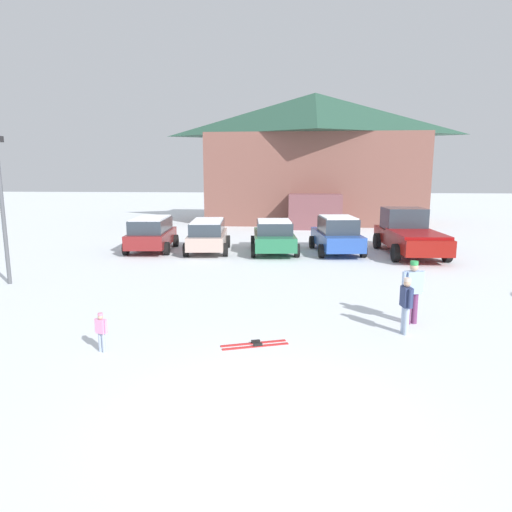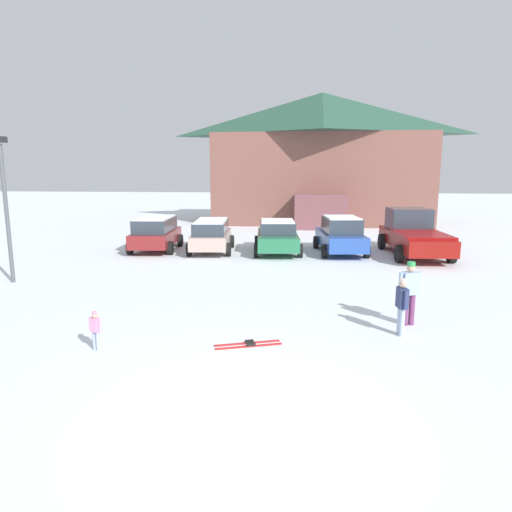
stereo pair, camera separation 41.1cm
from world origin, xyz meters
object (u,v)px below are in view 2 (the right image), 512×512
at_px(parked_green_coupe, 277,236).
at_px(parked_maroon_van, 156,232).
at_px(parked_blue_hatchback, 341,235).
at_px(skier_child_in_pink_snowsuit, 95,329).
at_px(lamp_post, 6,202).
at_px(skier_teen_in_navy_coat, 402,304).
at_px(ski_lodge, 321,158).
at_px(pickup_truck, 413,234).
at_px(parked_beige_suv, 211,234).
at_px(skier_adult_in_blue_parka, 410,290).
at_px(pair_of_skis, 249,344).

bearing_deg(parked_green_coupe, parked_maroon_van, 179.72).
bearing_deg(parked_blue_hatchback, skier_child_in_pink_snowsuit, -116.03).
bearing_deg(lamp_post, skier_teen_in_navy_coat, -17.90).
bearing_deg(lamp_post, ski_lodge, 61.62).
bearing_deg(parked_blue_hatchback, pickup_truck, -0.07).
relative_size(parked_beige_suv, skier_teen_in_navy_coat, 3.03).
xyz_separation_m(parked_beige_suv, pickup_truck, (9.71, 0.21, 0.14)).
height_order(ski_lodge, pickup_truck, ski_lodge).
distance_m(skier_teen_in_navy_coat, skier_adult_in_blue_parka, 0.89).
height_order(parked_beige_suv, lamp_post, lamp_post).
bearing_deg(skier_adult_in_blue_parka, pair_of_skis, -155.13).
xyz_separation_m(parked_green_coupe, pair_of_skis, (0.04, -12.21, -0.80)).
xyz_separation_m(parked_blue_hatchback, skier_teen_in_navy_coat, (0.58, -11.31, -0.10)).
relative_size(skier_teen_in_navy_coat, lamp_post, 0.28).
bearing_deg(ski_lodge, skier_teen_in_navy_coat, -87.54).
relative_size(parked_green_coupe, lamp_post, 0.89).
xyz_separation_m(parked_beige_suv, lamp_post, (-5.84, -6.98, 2.03)).
relative_size(ski_lodge, skier_adult_in_blue_parka, 9.96).
bearing_deg(parked_maroon_van, skier_teen_in_navy_coat, -48.98).
height_order(parked_beige_suv, parked_green_coupe, parked_green_coupe).
distance_m(pickup_truck, skier_adult_in_blue_parka, 10.80).
distance_m(ski_lodge, parked_blue_hatchback, 14.92).
relative_size(ski_lodge, parked_maroon_van, 4.00).
bearing_deg(skier_adult_in_blue_parka, skier_child_in_pink_snowsuit, -161.19).
distance_m(parked_maroon_van, lamp_post, 7.95).
relative_size(parked_maroon_van, parked_blue_hatchback, 0.91).
distance_m(ski_lodge, pair_of_skis, 27.25).
bearing_deg(pickup_truck, parked_beige_suv, -178.74).
bearing_deg(ski_lodge, skier_adult_in_blue_parka, -86.66).
bearing_deg(skier_adult_in_blue_parka, ski_lodge, 93.34).
distance_m(pickup_truck, skier_teen_in_navy_coat, 11.66).
xyz_separation_m(ski_lodge, pair_of_skis, (-2.49, -26.68, -4.97)).
bearing_deg(parked_green_coupe, pair_of_skis, -89.79).
height_order(ski_lodge, lamp_post, ski_lodge).
bearing_deg(pair_of_skis, parked_blue_hatchback, 76.27).
distance_m(skier_adult_in_blue_parka, lamp_post, 13.64).
bearing_deg(skier_adult_in_blue_parka, lamp_post, 165.79).
relative_size(skier_adult_in_blue_parka, lamp_post, 0.33).
xyz_separation_m(ski_lodge, parked_maroon_van, (-8.65, -14.44, -4.08)).
xyz_separation_m(parked_blue_hatchback, skier_child_in_pink_snowsuit, (-6.35, -12.99, -0.39)).
bearing_deg(pair_of_skis, skier_child_in_pink_snowsuit, -168.97).
xyz_separation_m(parked_green_coupe, skier_adult_in_blue_parka, (3.99, -10.38, 0.12)).
xyz_separation_m(parked_beige_suv, skier_adult_in_blue_parka, (7.24, -10.30, 0.08)).
height_order(parked_blue_hatchback, skier_adult_in_blue_parka, parked_blue_hatchback).
relative_size(parked_maroon_van, skier_child_in_pink_snowsuit, 4.65).
distance_m(skier_child_in_pink_snowsuit, pair_of_skis, 3.43).
distance_m(parked_green_coupe, pair_of_skis, 12.24).
xyz_separation_m(parked_beige_suv, pair_of_skis, (3.30, -12.13, -0.84)).
bearing_deg(parked_beige_suv, skier_adult_in_blue_parka, -54.88).
bearing_deg(pair_of_skis, parked_maroon_van, 116.71).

